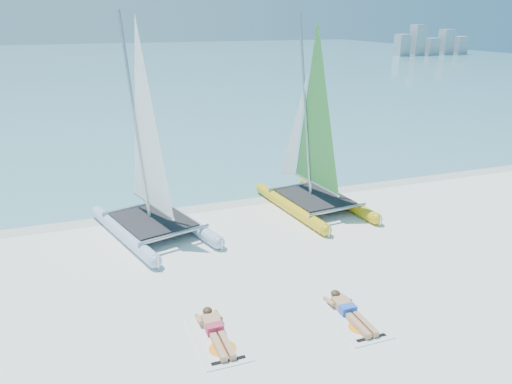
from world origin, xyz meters
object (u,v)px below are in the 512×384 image
(catamaran_blue, at_px, (148,169))
(catamaran_yellow, at_px, (308,146))
(towel_b, at_px, (353,319))
(sunbather_b, at_px, (349,310))
(sunbather_a, at_px, (215,329))
(towel_a, at_px, (218,339))

(catamaran_blue, distance_m, catamaran_yellow, 5.66)
(catamaran_blue, height_order, towel_b, catamaran_blue)
(sunbather_b, bearing_deg, towel_b, -90.00)
(catamaran_blue, bearing_deg, towel_b, -78.00)
(catamaran_blue, height_order, catamaran_yellow, catamaran_blue)
(sunbather_a, xyz_separation_m, sunbather_b, (3.04, -0.34, 0.00))
(towel_a, relative_size, sunbather_a, 1.07)
(catamaran_yellow, xyz_separation_m, sunbather_b, (-2.23, -6.80, -1.99))
(catamaran_blue, xyz_separation_m, towel_a, (0.37, -6.11, -2.02))
(towel_a, relative_size, towel_b, 1.00)
(catamaran_blue, relative_size, towel_a, 3.68)
(catamaran_blue, distance_m, towel_a, 6.45)
(catamaran_blue, distance_m, towel_b, 7.57)
(catamaran_blue, height_order, sunbather_b, catamaran_blue)
(catamaran_blue, xyz_separation_m, sunbather_a, (0.37, -5.92, -1.91))
(sunbather_b, bearing_deg, catamaran_yellow, 71.82)
(catamaran_blue, bearing_deg, catamaran_yellow, -10.36)
(catamaran_yellow, distance_m, sunbather_b, 7.43)
(sunbather_a, bearing_deg, towel_a, -90.00)
(towel_b, distance_m, sunbather_b, 0.22)
(sunbather_a, relative_size, sunbather_b, 1.00)
(sunbather_a, bearing_deg, sunbather_b, -6.45)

